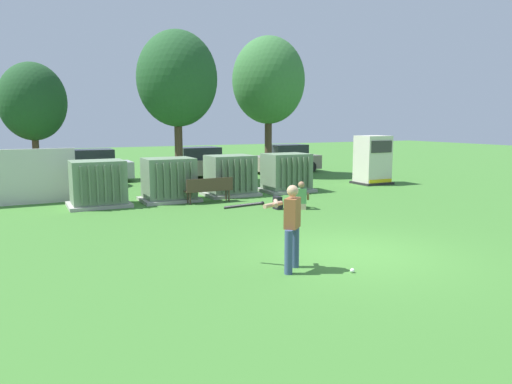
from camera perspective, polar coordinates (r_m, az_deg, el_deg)
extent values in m
plane|color=#3D752D|center=(11.28, 11.64, -7.12)|extent=(96.00, 96.00, 0.00)
cube|color=beige|center=(19.13, -27.77, 1.48)|extent=(4.80, 0.12, 2.00)
cube|color=#9E9B93|center=(17.91, -18.14, -1.41)|extent=(2.10, 1.70, 0.12)
cube|color=slate|center=(17.80, -18.26, 1.16)|extent=(1.80, 1.40, 1.50)
cube|color=#5B7056|center=(16.97, -20.01, 0.74)|extent=(0.06, 0.12, 1.27)
cube|color=#5B7056|center=(17.00, -19.16, 0.80)|extent=(0.06, 0.12, 1.27)
cube|color=#5B7056|center=(17.03, -18.31, 0.85)|extent=(0.06, 0.12, 1.27)
cube|color=#5B7056|center=(17.07, -17.47, 0.91)|extent=(0.06, 0.12, 1.27)
cube|color=#5B7056|center=(17.11, -16.62, 0.96)|extent=(0.06, 0.12, 1.27)
cube|color=#5B7056|center=(17.15, -15.78, 1.01)|extent=(0.06, 0.12, 1.27)
cube|color=#9E9B93|center=(18.43, -10.25, -0.85)|extent=(2.10, 1.70, 0.12)
cube|color=slate|center=(18.32, -10.32, 1.65)|extent=(1.80, 1.40, 1.50)
cube|color=#5B7056|center=(17.43, -11.63, 1.27)|extent=(0.06, 0.12, 1.27)
cube|color=#5B7056|center=(17.49, -10.82, 1.32)|extent=(0.06, 0.12, 1.27)
cube|color=#5B7056|center=(17.56, -10.02, 1.37)|extent=(0.06, 0.12, 1.27)
cube|color=#5B7056|center=(17.64, -9.23, 1.42)|extent=(0.06, 0.12, 1.27)
cube|color=#5B7056|center=(17.71, -8.44, 1.46)|extent=(0.06, 0.12, 1.27)
cube|color=#5B7056|center=(17.79, -7.66, 1.51)|extent=(0.06, 0.12, 1.27)
cube|color=#9E9B93|center=(19.57, -3.07, -0.19)|extent=(2.10, 1.70, 0.12)
cube|color=slate|center=(19.47, -3.09, 2.17)|extent=(1.80, 1.40, 1.50)
cube|color=#5B7056|center=(18.53, -3.96, 1.84)|extent=(0.06, 0.12, 1.27)
cube|color=#5B7056|center=(18.62, -3.24, 1.88)|extent=(0.06, 0.12, 1.27)
cube|color=#5B7056|center=(18.72, -2.52, 1.92)|extent=(0.06, 0.12, 1.27)
cube|color=#5B7056|center=(18.83, -1.81, 1.96)|extent=(0.06, 0.12, 1.27)
cube|color=#5B7056|center=(18.94, -1.11, 2.00)|extent=(0.06, 0.12, 1.27)
cube|color=#5B7056|center=(19.05, -0.42, 2.04)|extent=(0.06, 0.12, 1.27)
cube|color=#9E9B93|center=(20.63, 3.60, 0.25)|extent=(2.10, 1.70, 0.12)
cube|color=slate|center=(20.53, 3.62, 2.49)|extent=(1.80, 1.40, 1.50)
cube|color=#5B7056|center=(19.56, 3.12, 2.20)|extent=(0.06, 0.12, 1.27)
cube|color=#5B7056|center=(19.69, 3.76, 2.23)|extent=(0.06, 0.12, 1.27)
cube|color=#5B7056|center=(19.82, 4.40, 2.26)|extent=(0.06, 0.12, 1.27)
cube|color=#5B7056|center=(19.95, 5.03, 2.30)|extent=(0.06, 0.12, 1.27)
cube|color=#5B7056|center=(20.08, 5.65, 2.33)|extent=(0.06, 0.12, 1.27)
cube|color=#5B7056|center=(20.22, 6.26, 2.36)|extent=(0.06, 0.12, 1.27)
cube|color=#262626|center=(23.75, 13.57, 1.08)|extent=(1.60, 1.40, 0.10)
cube|color=beige|center=(23.64, 13.67, 3.85)|extent=(1.40, 1.20, 2.20)
cube|color=#383838|center=(23.13, 14.71, 5.22)|extent=(1.19, 0.04, 0.55)
cube|color=yellow|center=(23.27, 14.56, 1.27)|extent=(1.33, 0.04, 0.16)
cube|color=#4C3828|center=(17.84, -5.67, 0.20)|extent=(1.80, 0.41, 0.05)
cube|color=#4C3828|center=(17.64, -5.47, 0.92)|extent=(1.80, 0.05, 0.44)
cylinder|color=#4C3828|center=(17.75, -8.12, -0.66)|extent=(0.06, 0.06, 0.42)
cylinder|color=#4C3828|center=(18.29, -3.58, -0.32)|extent=(0.06, 0.06, 0.42)
cylinder|color=#4C3828|center=(17.49, -7.83, -0.79)|extent=(0.06, 0.06, 0.42)
cylinder|color=#4C3828|center=(18.04, -3.23, -0.44)|extent=(0.06, 0.06, 0.42)
cylinder|color=#384C75|center=(9.50, 3.88, -7.15)|extent=(0.16, 0.16, 0.88)
cylinder|color=#384C75|center=(9.95, 4.68, -6.45)|extent=(0.16, 0.16, 0.88)
cube|color=brown|center=(9.56, 4.34, -2.51)|extent=(0.46, 0.45, 0.60)
sphere|color=tan|center=(9.48, 4.37, 0.13)|extent=(0.23, 0.23, 0.23)
cylinder|color=tan|center=(9.55, 2.04, -1.52)|extent=(0.53, 0.30, 0.09)
cylinder|color=tan|center=(9.72, 2.37, -1.34)|extent=(0.33, 0.52, 0.09)
cylinder|color=black|center=(9.88, -1.55, -1.62)|extent=(0.63, 0.66, 0.21)
sphere|color=black|center=(9.72, 0.78, -1.34)|extent=(0.08, 0.08, 0.08)
sphere|color=white|center=(9.85, 11.37, -9.12)|extent=(0.09, 0.09, 0.09)
cube|color=tan|center=(16.48, 5.37, -1.71)|extent=(0.42, 0.39, 0.20)
cube|color=#4C8C4C|center=(16.42, 5.39, -0.47)|extent=(0.42, 0.38, 0.52)
sphere|color=#9E7051|center=(16.36, 5.41, 0.88)|extent=(0.22, 0.22, 0.22)
cylinder|color=tan|center=(16.68, 5.05, -1.16)|extent=(0.36, 0.45, 0.13)
cylinder|color=tan|center=(16.90, 5.08, -1.02)|extent=(0.26, 0.31, 0.46)
cylinder|color=tan|center=(16.68, 5.74, -1.17)|extent=(0.36, 0.45, 0.13)
cylinder|color=tan|center=(16.90, 5.76, -1.03)|extent=(0.26, 0.31, 0.46)
cylinder|color=#9E7051|center=(16.65, 4.62, -0.49)|extent=(0.29, 0.39, 0.32)
cylinder|color=#9E7051|center=(16.64, 6.20, -0.52)|extent=(0.29, 0.39, 0.32)
cube|color=black|center=(16.42, 2.56, -1.29)|extent=(0.21, 0.33, 0.44)
cube|color=black|center=(16.50, 2.95, -1.48)|extent=(0.07, 0.23, 0.22)
cylinder|color=#4C3828|center=(24.09, -24.59, 3.38)|extent=(0.29, 0.29, 2.38)
ellipsoid|color=#1E4723|center=(24.03, -24.99, 9.71)|extent=(2.93, 2.93, 3.47)
cylinder|color=#4C3828|center=(23.31, -9.15, 4.72)|extent=(0.38, 0.38, 3.05)
ellipsoid|color=#235128|center=(23.35, -9.35, 13.13)|extent=(3.76, 3.76, 4.46)
cylinder|color=#4C3828|center=(26.51, 1.46, 5.40)|extent=(0.39, 0.39, 3.18)
ellipsoid|color=#387038|center=(26.57, 1.49, 13.12)|extent=(3.92, 3.92, 4.65)
cylinder|color=black|center=(23.33, -28.04, 0.86)|extent=(0.66, 0.27, 0.64)
cylinder|color=black|center=(25.01, -27.62, 1.34)|extent=(0.66, 0.27, 0.64)
cube|color=#B2B2B7|center=(24.99, -19.33, 2.42)|extent=(4.22, 1.75, 0.80)
cube|color=#262B33|center=(24.94, -19.07, 4.08)|extent=(2.12, 1.59, 0.64)
cylinder|color=black|center=(24.06, -22.15, 1.43)|extent=(0.64, 0.23, 0.64)
cylinder|color=black|center=(25.75, -22.40, 1.84)|extent=(0.64, 0.23, 0.64)
cylinder|color=black|center=(24.35, -16.03, 1.81)|extent=(0.64, 0.23, 0.64)
cylinder|color=black|center=(26.02, -16.67, 2.18)|extent=(0.64, 0.23, 0.64)
cube|color=gray|center=(25.70, -7.16, 2.98)|extent=(4.21, 1.74, 0.80)
cube|color=#262B33|center=(25.70, -6.87, 4.60)|extent=(2.11, 1.58, 0.64)
cylinder|color=black|center=(24.53, -9.38, 2.07)|extent=(0.64, 0.23, 0.64)
cylinder|color=black|center=(26.16, -10.45, 2.43)|extent=(0.64, 0.23, 0.64)
cylinder|color=black|center=(25.39, -3.74, 2.37)|extent=(0.64, 0.23, 0.64)
cylinder|color=black|center=(26.97, -5.11, 2.71)|extent=(0.64, 0.23, 0.64)
cube|color=gray|center=(28.38, 3.39, 3.54)|extent=(4.24, 1.81, 0.80)
cube|color=#262B33|center=(28.40, 3.66, 5.00)|extent=(2.14, 1.62, 0.64)
cylinder|color=black|center=(27.01, 1.96, 2.75)|extent=(0.65, 0.24, 0.64)
cylinder|color=black|center=(28.49, 0.25, 3.05)|extent=(0.65, 0.24, 0.64)
cylinder|color=black|center=(28.39, 6.53, 2.98)|extent=(0.65, 0.24, 0.64)
cylinder|color=black|center=(29.80, 4.67, 3.26)|extent=(0.65, 0.24, 0.64)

